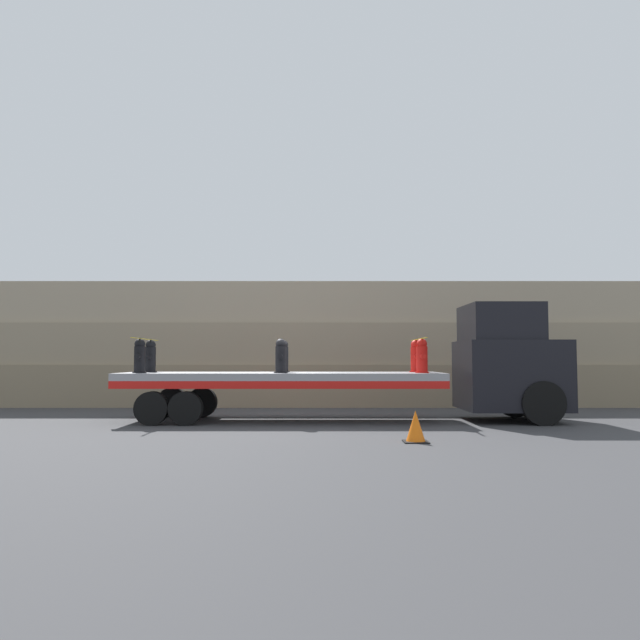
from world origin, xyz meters
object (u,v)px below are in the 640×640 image
(fire_hydrant_black_near_0, at_px, (138,356))
(fire_hydrant_black_far_0, at_px, (148,356))
(fire_hydrant_red_near_2, at_px, (420,356))
(truck_cab, at_px, (510,363))
(fire_hydrant_red_far_2, at_px, (414,356))
(flatbed_trailer, at_px, (263,381))
(fire_hydrant_black_near_1, at_px, (279,356))
(traffic_cone, at_px, (414,427))
(fire_hydrant_black_far_1, at_px, (281,356))

(fire_hydrant_black_near_0, bearing_deg, fire_hydrant_black_far_0, 90.00)
(fire_hydrant_black_far_0, distance_m, fire_hydrant_red_near_2, 7.71)
(truck_cab, bearing_deg, fire_hydrant_red_far_2, 168.25)
(truck_cab, distance_m, fire_hydrant_black_near_0, 10.25)
(flatbed_trailer, bearing_deg, fire_hydrant_black_far_0, 170.81)
(truck_cab, distance_m, fire_hydrant_black_far_0, 10.25)
(fire_hydrant_black_near_0, distance_m, fire_hydrant_black_far_0, 1.08)
(truck_cab, relative_size, fire_hydrant_black_near_1, 3.49)
(fire_hydrant_black_near_1, xyz_separation_m, traffic_cone, (3.04, -3.87, -1.47))
(fire_hydrant_black_far_1, relative_size, fire_hydrant_red_near_2, 1.00)
(fire_hydrant_black_far_0, height_order, fire_hydrant_black_near_1, same)
(fire_hydrant_black_near_0, relative_size, fire_hydrant_black_far_0, 1.00)
(fire_hydrant_black_near_1, height_order, fire_hydrant_red_far_2, same)
(fire_hydrant_black_near_0, height_order, fire_hydrant_red_near_2, same)
(fire_hydrant_black_far_1, height_order, fire_hydrant_red_far_2, same)
(flatbed_trailer, xyz_separation_m, fire_hydrant_red_near_2, (4.30, -0.54, 0.69))
(fire_hydrant_black_near_0, xyz_separation_m, traffic_cone, (6.86, -3.87, -1.47))
(fire_hydrant_black_far_1, height_order, traffic_cone, fire_hydrant_black_far_1)
(fire_hydrant_black_far_0, relative_size, fire_hydrant_red_far_2, 1.00)
(flatbed_trailer, relative_size, fire_hydrant_red_far_2, 9.55)
(fire_hydrant_red_far_2, height_order, traffic_cone, fire_hydrant_red_far_2)
(flatbed_trailer, height_order, fire_hydrant_red_near_2, fire_hydrant_red_near_2)
(fire_hydrant_black_far_1, relative_size, traffic_cone, 1.42)
(fire_hydrant_red_far_2, bearing_deg, truck_cab, -11.75)
(fire_hydrant_black_near_0, bearing_deg, fire_hydrant_black_far_1, 15.78)
(fire_hydrant_black_near_0, relative_size, traffic_cone, 1.42)
(fire_hydrant_black_near_0, xyz_separation_m, fire_hydrant_red_far_2, (7.64, 1.08, 0.00))
(fire_hydrant_black_near_1, bearing_deg, fire_hydrant_black_far_0, 164.22)
(fire_hydrant_red_far_2, bearing_deg, flatbed_trailer, -172.86)
(truck_cab, height_order, flatbed_trailer, truck_cab)
(truck_cab, bearing_deg, fire_hydrant_black_near_0, -176.98)
(flatbed_trailer, bearing_deg, fire_hydrant_red_near_2, -7.14)
(fire_hydrant_black_near_1, relative_size, fire_hydrant_red_far_2, 1.00)
(fire_hydrant_black_far_1, distance_m, fire_hydrant_red_near_2, 3.97)
(fire_hydrant_black_near_1, bearing_deg, traffic_cone, -51.89)
(flatbed_trailer, height_order, fire_hydrant_black_near_1, fire_hydrant_black_near_1)
(fire_hydrant_black_far_1, bearing_deg, fire_hydrant_black_near_1, -90.00)
(fire_hydrant_red_far_2, xyz_separation_m, traffic_cone, (-0.78, -4.95, -1.47))
(truck_cab, relative_size, fire_hydrant_black_near_0, 3.49)
(fire_hydrant_black_far_0, height_order, fire_hydrant_red_far_2, same)
(fire_hydrant_red_near_2, bearing_deg, flatbed_trailer, 172.86)
(fire_hydrant_red_far_2, bearing_deg, fire_hydrant_black_near_1, -164.22)
(truck_cab, relative_size, traffic_cone, 4.96)
(fire_hydrant_black_far_1, xyz_separation_m, fire_hydrant_red_near_2, (3.82, -1.08, 0.00))
(fire_hydrant_black_far_0, bearing_deg, truck_cab, -3.02)
(flatbed_trailer, height_order, fire_hydrant_black_far_0, fire_hydrant_black_far_0)
(fire_hydrant_black_far_0, distance_m, fire_hydrant_black_far_1, 3.82)
(truck_cab, height_order, fire_hydrant_black_near_1, truck_cab)
(fire_hydrant_red_near_2, xyz_separation_m, fire_hydrant_red_far_2, (0.00, 1.08, 0.00))
(fire_hydrant_red_far_2, bearing_deg, fire_hydrant_red_near_2, -90.00)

